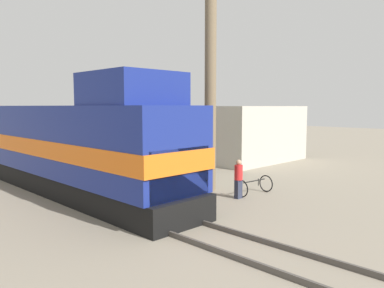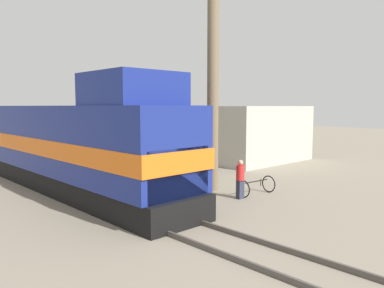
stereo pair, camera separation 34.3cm
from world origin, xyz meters
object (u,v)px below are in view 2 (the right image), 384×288
at_px(locomotive, 83,147).
at_px(bicycle, 256,186).
at_px(billboard_sign, 183,132).
at_px(vendor_umbrella, 156,147).
at_px(person_bystander, 240,178).
at_px(utility_pole, 213,74).

distance_m(locomotive, bicycle, 7.60).
bearing_deg(bicycle, billboard_sign, -1.29).
relative_size(locomotive, vendor_umbrella, 6.55).
relative_size(person_bystander, bicycle, 0.94).
bearing_deg(person_bystander, utility_pole, 80.45).
bearing_deg(person_bystander, locomotive, 130.11).
height_order(locomotive, bicycle, locomotive).
height_order(locomotive, person_bystander, locomotive).
distance_m(utility_pole, vendor_umbrella, 4.60).
distance_m(vendor_umbrella, person_bystander, 4.96).
bearing_deg(person_bystander, billboard_sign, 72.84).
height_order(utility_pole, person_bystander, utility_pole).
bearing_deg(billboard_sign, bicycle, -96.60).
xyz_separation_m(utility_pole, billboard_sign, (1.34, 3.49, -2.82)).
xyz_separation_m(vendor_umbrella, bicycle, (1.60, -4.89, -1.44)).
height_order(locomotive, billboard_sign, locomotive).
xyz_separation_m(vendor_umbrella, billboard_sign, (2.23, 0.52, 0.58)).
bearing_deg(billboard_sign, utility_pole, -111.02).
distance_m(utility_pole, bicycle, 5.25).
relative_size(vendor_umbrella, person_bystander, 1.31).
bearing_deg(locomotive, billboard_sign, 2.47).
bearing_deg(vendor_umbrella, locomotive, 175.91).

